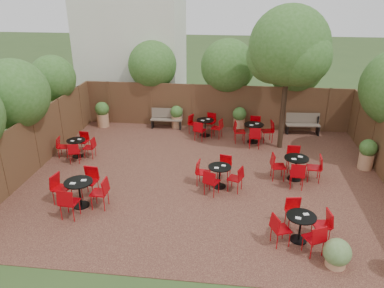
# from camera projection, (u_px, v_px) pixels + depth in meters

# --- Properties ---
(ground) EXTENTS (80.00, 80.00, 0.00)m
(ground) POSITION_uv_depth(u_px,v_px,m) (205.00, 177.00, 12.97)
(ground) COLOR #354F23
(ground) RESTS_ON ground
(courtyard_paving) EXTENTS (12.00, 10.00, 0.02)m
(courtyard_paving) POSITION_uv_depth(u_px,v_px,m) (205.00, 177.00, 12.97)
(courtyard_paving) COLOR #3B1A18
(courtyard_paving) RESTS_ON ground
(fence_back) EXTENTS (12.00, 0.08, 2.00)m
(fence_back) POSITION_uv_depth(u_px,v_px,m) (215.00, 106.00, 17.15)
(fence_back) COLOR #512E1E
(fence_back) RESTS_ON ground
(fence_left) EXTENTS (0.08, 10.00, 2.00)m
(fence_left) POSITION_uv_depth(u_px,v_px,m) (36.00, 142.00, 13.25)
(fence_left) COLOR #512E1E
(fence_left) RESTS_ON ground
(neighbour_building) EXTENTS (5.00, 4.00, 8.00)m
(neighbour_building) POSITION_uv_depth(u_px,v_px,m) (132.00, 30.00, 19.23)
(neighbour_building) COLOR silver
(neighbour_building) RESTS_ON ground
(overhang_foliage) EXTENTS (15.95, 10.82, 2.79)m
(overhang_foliage) POSITION_uv_depth(u_px,v_px,m) (195.00, 80.00, 14.40)
(overhang_foliage) COLOR #325F1E
(overhang_foliage) RESTS_ON ground
(courtyard_tree) EXTENTS (3.02, 2.96, 5.52)m
(courtyard_tree) POSITION_uv_depth(u_px,v_px,m) (289.00, 50.00, 13.79)
(courtyard_tree) COLOR black
(courtyard_tree) RESTS_ON courtyard_paving
(park_bench_left) EXTENTS (1.45, 0.50, 0.89)m
(park_bench_left) POSITION_uv_depth(u_px,v_px,m) (167.00, 118.00, 17.25)
(park_bench_left) COLOR brown
(park_bench_left) RESTS_ON courtyard_paving
(park_bench_right) EXTENTS (1.49, 0.59, 0.90)m
(park_bench_right) POSITION_uv_depth(u_px,v_px,m) (303.00, 123.00, 16.57)
(park_bench_right) COLOR brown
(park_bench_right) RESTS_ON courtyard_paving
(bistro_tables) EXTENTS (9.57, 8.56, 0.95)m
(bistro_tables) POSITION_uv_depth(u_px,v_px,m) (206.00, 162.00, 13.01)
(bistro_tables) COLOR black
(bistro_tables) RESTS_ON courtyard_paving
(planters) EXTENTS (11.43, 3.96, 1.17)m
(planters) POSITION_uv_depth(u_px,v_px,m) (209.00, 123.00, 16.15)
(planters) COLOR tan
(planters) RESTS_ON courtyard_paving
(low_shrubs) EXTENTS (2.83, 3.03, 0.71)m
(low_shrubs) POSITION_uv_depth(u_px,v_px,m) (376.00, 246.00, 8.99)
(low_shrubs) COLOR tan
(low_shrubs) RESTS_ON courtyard_paving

